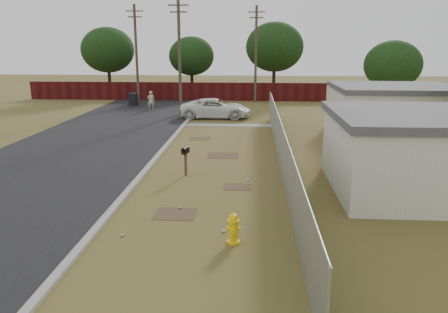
# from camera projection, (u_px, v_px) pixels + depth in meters

# --- Properties ---
(ground) EXTENTS (120.00, 120.00, 0.00)m
(ground) POSITION_uv_depth(u_px,v_px,m) (212.00, 172.00, 19.55)
(ground) COLOR brown
(ground) RESTS_ON ground
(street) EXTENTS (15.10, 60.00, 0.12)m
(street) POSITION_uv_depth(u_px,v_px,m) (118.00, 134.00, 27.75)
(street) COLOR black
(street) RESTS_ON ground
(chainlink_fence) EXTENTS (0.10, 27.06, 2.02)m
(chainlink_fence) POSITION_uv_depth(u_px,v_px,m) (281.00, 151.00, 20.14)
(chainlink_fence) COLOR #989CA0
(chainlink_fence) RESTS_ON ground
(privacy_fence) EXTENTS (30.00, 0.12, 1.80)m
(privacy_fence) POSITION_uv_depth(u_px,v_px,m) (175.00, 91.00, 43.84)
(privacy_fence) COLOR #460F0F
(privacy_fence) RESTS_ON ground
(utility_poles) EXTENTS (12.60, 8.24, 9.00)m
(utility_poles) POSITION_uv_depth(u_px,v_px,m) (192.00, 54.00, 38.55)
(utility_poles) COLOR #4E4234
(utility_poles) RESTS_ON ground
(houses) EXTENTS (9.30, 17.24, 3.10)m
(houses) POSITION_uv_depth(u_px,v_px,m) (413.00, 128.00, 21.57)
(houses) COLOR beige
(houses) RESTS_ON ground
(horizon_trees) EXTENTS (33.32, 31.94, 7.78)m
(horizon_trees) POSITION_uv_depth(u_px,v_px,m) (244.00, 54.00, 41.07)
(horizon_trees) COLOR black
(horizon_trees) RESTS_ON ground
(fire_hydrant) EXTENTS (0.43, 0.42, 0.94)m
(fire_hydrant) POSITION_uv_depth(u_px,v_px,m) (233.00, 229.00, 12.54)
(fire_hydrant) COLOR yellow
(fire_hydrant) RESTS_ON ground
(mailbox) EXTENTS (0.31, 0.56, 1.29)m
(mailbox) POSITION_uv_depth(u_px,v_px,m) (185.00, 153.00, 18.83)
(mailbox) COLOR brown
(mailbox) RESTS_ON ground
(pickup_truck) EXTENTS (5.38, 2.51, 1.49)m
(pickup_truck) POSITION_uv_depth(u_px,v_px,m) (216.00, 108.00, 33.52)
(pickup_truck) COLOR white
(pickup_truck) RESTS_ON ground
(pedestrian) EXTENTS (0.69, 0.55, 1.65)m
(pedestrian) POSITION_uv_depth(u_px,v_px,m) (151.00, 101.00, 37.32)
(pedestrian) COLOR #C7BC91
(pedestrian) RESTS_ON ground
(trash_bin) EXTENTS (0.74, 0.82, 1.15)m
(trash_bin) POSITION_uv_depth(u_px,v_px,m) (133.00, 99.00, 40.13)
(trash_bin) COLOR black
(trash_bin) RESTS_ON ground
(scattered_litter) EXTENTS (3.78, 5.78, 0.07)m
(scattered_litter) POSITION_uv_depth(u_px,v_px,m) (198.00, 210.00, 15.00)
(scattered_litter) COLOR silver
(scattered_litter) RESTS_ON ground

